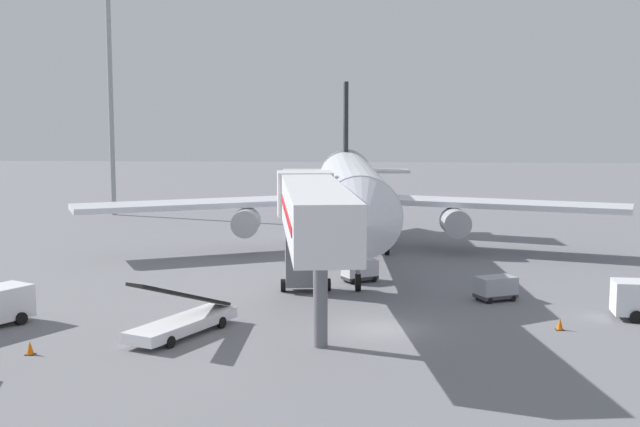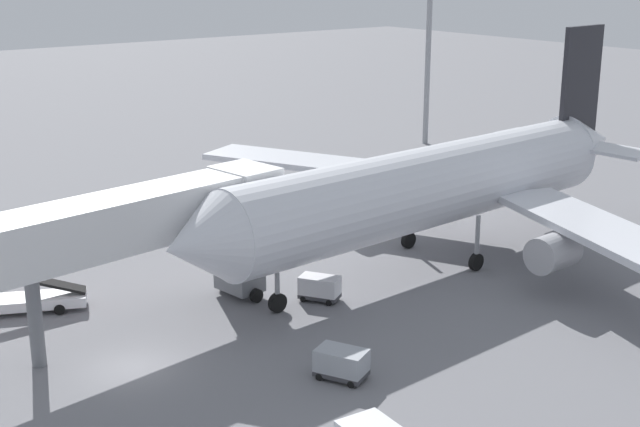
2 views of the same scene
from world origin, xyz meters
name	(u,v)px [view 1 (image 1 of 2)]	position (x,y,z in m)	size (l,w,h in m)	color
ground_plane	(379,329)	(0.00, 0.00, 0.00)	(300.00, 300.00, 0.00)	slate
airplane_at_gate	(351,193)	(-2.11, 22.36, 5.03)	(44.30, 39.33, 14.13)	silver
jet_bridge	(312,215)	(-3.66, 2.36, 5.71)	(5.96, 20.26, 7.54)	silver
belt_loader_truck	(182,320)	(-9.95, -1.87, 0.78)	(4.68, 7.22, 3.32)	white
baggage_cart_mid_right	(496,287)	(7.03, 7.22, 0.80)	(2.71, 2.29, 1.44)	#38383D
baggage_cart_outer_right	(360,270)	(-1.22, 12.25, 0.80)	(2.55, 2.22, 1.43)	#38383D
safety_cone_alpha	(6,298)	(-22.05, 4.59, 0.32)	(0.42, 0.42, 0.64)	black
safety_cone_bravo	(30,348)	(-16.28, -5.67, 0.32)	(0.42, 0.42, 0.65)	black
safety_cone_charlie	(560,324)	(9.37, 0.44, 0.32)	(0.42, 0.42, 0.64)	black
apron_light_mast	(109,36)	(-29.14, 47.51, 19.54)	(2.40, 2.40, 28.65)	#93969B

